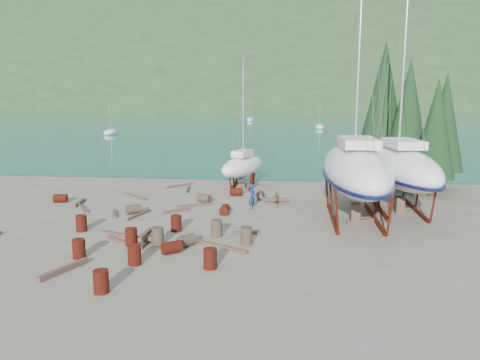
# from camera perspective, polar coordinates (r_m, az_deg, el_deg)

# --- Properties ---
(ground) EXTENTS (600.00, 600.00, 0.00)m
(ground) POSITION_cam_1_polar(r_m,az_deg,el_deg) (26.17, -2.13, -5.85)
(ground) COLOR #635E4E
(ground) RESTS_ON ground
(bay_water) EXTENTS (700.00, 700.00, 0.00)m
(bay_water) POSITION_cam_1_polar(r_m,az_deg,el_deg) (339.97, 5.62, 8.99)
(bay_water) COLOR #1C6D8C
(bay_water) RESTS_ON ground
(far_hill) EXTENTS (800.00, 360.00, 110.00)m
(far_hill) POSITION_cam_1_polar(r_m,az_deg,el_deg) (344.97, 5.63, 9.00)
(far_hill) COLOR #23361B
(far_hill) RESTS_ON ground
(far_house_left) EXTENTS (6.60, 5.60, 5.60)m
(far_house_left) POSITION_cam_1_polar(r_m,az_deg,el_deg) (224.15, -10.46, 8.98)
(far_house_left) COLOR beige
(far_house_left) RESTS_ON ground
(far_house_center) EXTENTS (6.60, 5.60, 5.60)m
(far_house_center) POSITION_cam_1_polar(r_m,az_deg,el_deg) (216.22, -0.11, 9.11)
(far_house_center) COLOR beige
(far_house_center) RESTS_ON ground
(far_house_right) EXTENTS (6.60, 5.60, 5.60)m
(far_house_right) POSITION_cam_1_polar(r_m,az_deg,el_deg) (216.53, 13.32, 8.84)
(far_house_right) COLOR beige
(far_house_right) RESTS_ON ground
(cypress_near_right) EXTENTS (3.60, 3.60, 10.00)m
(cypress_near_right) POSITION_cam_1_polar(r_m,az_deg,el_deg) (37.95, 19.80, 7.44)
(cypress_near_right) COLOR black
(cypress_near_right) RESTS_ON ground
(cypress_mid_right) EXTENTS (3.06, 3.06, 8.50)m
(cypress_mid_right) POSITION_cam_1_polar(r_m,az_deg,el_deg) (36.45, 22.75, 5.78)
(cypress_mid_right) COLOR black
(cypress_mid_right) RESTS_ON ground
(cypress_back_left) EXTENTS (4.14, 4.14, 11.50)m
(cypress_back_left) POSITION_cam_1_polar(r_m,az_deg,el_deg) (39.57, 17.07, 8.95)
(cypress_back_left) COLOR black
(cypress_back_left) RESTS_ON ground
(cypress_far_right) EXTENTS (3.24, 3.24, 9.00)m
(cypress_far_right) POSITION_cam_1_polar(r_m,az_deg,el_deg) (39.74, 23.65, 6.45)
(cypress_far_right) COLOR black
(cypress_far_right) RESTS_ON ground
(moored_boat_left) EXTENTS (2.00, 5.00, 6.05)m
(moored_boat_left) POSITION_cam_1_polar(r_m,az_deg,el_deg) (91.57, -15.49, 5.58)
(moored_boat_left) COLOR white
(moored_boat_left) RESTS_ON ground
(moored_boat_mid) EXTENTS (2.00, 5.00, 6.05)m
(moored_boat_mid) POSITION_cam_1_polar(r_m,az_deg,el_deg) (105.29, 9.67, 6.37)
(moored_boat_mid) COLOR white
(moored_boat_mid) RESTS_ON ground
(moored_boat_far) EXTENTS (2.00, 5.00, 6.05)m
(moored_boat_far) POSITION_cam_1_polar(r_m,az_deg,el_deg) (135.56, 1.24, 7.35)
(moored_boat_far) COLOR white
(moored_boat_far) RESTS_ON ground
(large_sailboat_near) EXTENTS (3.79, 12.11, 18.94)m
(large_sailboat_near) POSITION_cam_1_polar(r_m,az_deg,el_deg) (28.05, 13.91, 1.32)
(large_sailboat_near) COLOR white
(large_sailboat_near) RESTS_ON ground
(large_sailboat_far) EXTENTS (4.51, 11.33, 17.44)m
(large_sailboat_far) POSITION_cam_1_polar(r_m,az_deg,el_deg) (31.17, 18.89, 1.57)
(large_sailboat_far) COLOR white
(large_sailboat_far) RESTS_ON ground
(small_sailboat_shore) EXTENTS (4.05, 6.74, 10.31)m
(small_sailboat_shore) POSITION_cam_1_polar(r_m,az_deg,el_deg) (37.54, 0.34, 1.75)
(small_sailboat_shore) COLOR white
(small_sailboat_shore) RESTS_ON ground
(worker) EXTENTS (0.55, 0.69, 1.65)m
(worker) POSITION_cam_1_polar(r_m,az_deg,el_deg) (30.22, 1.51, -2.04)
(worker) COLOR navy
(worker) RESTS_ON ground
(drum_0) EXTENTS (0.58, 0.58, 0.88)m
(drum_0) POSITION_cam_1_polar(r_m,az_deg,el_deg) (22.57, -19.05, -7.91)
(drum_0) COLOR #581A0F
(drum_0) RESTS_ON ground
(drum_1) EXTENTS (1.00, 1.05, 0.58)m
(drum_1) POSITION_cam_1_polar(r_m,az_deg,el_deg) (23.15, -6.56, -7.34)
(drum_1) COLOR #2D2823
(drum_1) RESTS_ON ground
(drum_2) EXTENTS (0.97, 0.74, 0.58)m
(drum_2) POSITION_cam_1_polar(r_m,az_deg,el_deg) (34.50, -21.05, -2.09)
(drum_2) COLOR #581A0F
(drum_2) RESTS_ON ground
(drum_3) EXTENTS (0.58, 0.58, 0.88)m
(drum_3) POSITION_cam_1_polar(r_m,az_deg,el_deg) (18.54, -16.58, -11.78)
(drum_3) COLOR #581A0F
(drum_3) RESTS_ON ground
(drum_4) EXTENTS (0.89, 0.59, 0.58)m
(drum_4) POSITION_cam_1_polar(r_m,az_deg,el_deg) (34.37, -0.48, -1.44)
(drum_4) COLOR #581A0F
(drum_4) RESTS_ON ground
(drum_5) EXTENTS (0.58, 0.58, 0.88)m
(drum_5) POSITION_cam_1_polar(r_m,az_deg,el_deg) (23.24, 0.78, -6.81)
(drum_5) COLOR #2D2823
(drum_5) RESTS_ON ground
(drum_6) EXTENTS (0.58, 0.88, 0.58)m
(drum_6) POSITION_cam_1_polar(r_m,az_deg,el_deg) (29.05, -1.89, -3.63)
(drum_6) COLOR #581A0F
(drum_6) RESTS_ON ground
(drum_7) EXTENTS (0.58, 0.58, 0.88)m
(drum_7) POSITION_cam_1_polar(r_m,az_deg,el_deg) (20.16, -3.66, -9.54)
(drum_7) COLOR #581A0F
(drum_7) RESTS_ON ground
(drum_8) EXTENTS (0.58, 0.58, 0.88)m
(drum_8) POSITION_cam_1_polar(r_m,az_deg,el_deg) (26.85, -18.76, -5.02)
(drum_8) COLOR #581A0F
(drum_8) RESTS_ON ground
(drum_9) EXTENTS (1.04, 0.89, 0.58)m
(drum_9) POSITION_cam_1_polar(r_m,az_deg,el_deg) (32.27, -4.37, -2.25)
(drum_9) COLOR #2D2823
(drum_9) RESTS_ON ground
(drum_10) EXTENTS (0.58, 0.58, 0.88)m
(drum_10) POSITION_cam_1_polar(r_m,az_deg,el_deg) (21.06, -12.75, -8.90)
(drum_10) COLOR #581A0F
(drum_10) RESTS_ON ground
(drum_11) EXTENTS (0.65, 0.92, 0.58)m
(drum_11) POSITION_cam_1_polar(r_m,az_deg,el_deg) (33.16, 2.41, -1.88)
(drum_11) COLOR #2D2823
(drum_11) RESTS_ON ground
(drum_12) EXTENTS (1.05, 1.01, 0.58)m
(drum_12) POSITION_cam_1_polar(r_m,az_deg,el_deg) (22.22, -8.34, -8.13)
(drum_12) COLOR #581A0F
(drum_12) RESTS_ON ground
(drum_13) EXTENTS (0.58, 0.58, 0.88)m
(drum_13) POSITION_cam_1_polar(r_m,az_deg,el_deg) (23.66, -13.12, -6.77)
(drum_13) COLOR #581A0F
(drum_13) RESTS_ON ground
(drum_14) EXTENTS (0.58, 0.58, 0.88)m
(drum_14) POSITION_cam_1_polar(r_m,az_deg,el_deg) (25.66, -7.79, -5.25)
(drum_14) COLOR #581A0F
(drum_14) RESTS_ON ground
(drum_15) EXTENTS (1.05, 1.01, 0.58)m
(drum_15) POSITION_cam_1_polar(r_m,az_deg,el_deg) (29.93, -12.85, -3.47)
(drum_15) COLOR #2D2823
(drum_15) RESTS_ON ground
(drum_16) EXTENTS (0.58, 0.58, 0.88)m
(drum_16) POSITION_cam_1_polar(r_m,az_deg,el_deg) (23.56, -9.99, -6.73)
(drum_16) COLOR #2D2823
(drum_16) RESTS_ON ground
(drum_17) EXTENTS (0.58, 0.58, 0.88)m
(drum_17) POSITION_cam_1_polar(r_m,az_deg,el_deg) (24.55, -2.86, -5.89)
(drum_17) COLOR #2D2823
(drum_17) RESTS_ON ground
(timber_0) EXTENTS (0.47, 2.38, 0.14)m
(timber_0) POSITION_cam_1_polar(r_m,az_deg,el_deg) (36.46, -6.39, -1.18)
(timber_0) COLOR brown
(timber_0) RESTS_ON ground
(timber_1) EXTENTS (1.78, 0.92, 0.19)m
(timber_1) POSITION_cam_1_polar(r_m,az_deg,el_deg) (28.04, 14.55, -4.88)
(timber_1) COLOR brown
(timber_1) RESTS_ON ground
(timber_2) EXTENTS (0.41, 2.03, 0.19)m
(timber_2) POSITION_cam_1_polar(r_m,az_deg,el_deg) (33.57, -18.97, -2.64)
(timber_2) COLOR brown
(timber_2) RESTS_ON ground
(timber_3) EXTENTS (2.34, 1.75, 0.15)m
(timber_3) POSITION_cam_1_polar(r_m,az_deg,el_deg) (24.12, -13.98, -7.39)
(timber_3) COLOR brown
(timber_3) RESTS_ON ground
(timber_4) EXTENTS (0.89, 1.83, 0.17)m
(timber_4) POSITION_cam_1_polar(r_m,az_deg,el_deg) (29.97, -15.04, -3.95)
(timber_4) COLOR brown
(timber_4) RESTS_ON ground
(timber_5) EXTENTS (2.57, 1.56, 0.16)m
(timber_5) POSITION_cam_1_polar(r_m,az_deg,el_deg) (22.76, -2.11, -8.13)
(timber_5) COLOR brown
(timber_5) RESTS_ON ground
(timber_7) EXTENTS (1.45, 0.46, 0.17)m
(timber_7) POSITION_cam_1_polar(r_m,az_deg,el_deg) (24.94, 0.80, -6.46)
(timber_7) COLOR brown
(timber_7) RESTS_ON ground
(timber_8) EXTENTS (1.49, 1.28, 0.19)m
(timber_8) POSITION_cam_1_polar(r_m,az_deg,el_deg) (29.76, -7.81, -3.77)
(timber_8) COLOR brown
(timber_8) RESTS_ON ground
(timber_9) EXTENTS (1.78, 1.95, 0.15)m
(timber_9) POSITION_cam_1_polar(r_m,az_deg,el_deg) (38.21, -7.32, -0.67)
(timber_9) COLOR brown
(timber_9) RESTS_ON ground
(timber_10) EXTENTS (2.20, 1.28, 0.16)m
(timber_10) POSITION_cam_1_polar(r_m,az_deg,el_deg) (31.19, -5.49, -3.10)
(timber_10) COLOR brown
(timber_10) RESTS_ON ground
(timber_11) EXTENTS (0.79, 2.54, 0.15)m
(timber_11) POSITION_cam_1_polar(r_m,az_deg,el_deg) (29.31, -12.25, -4.17)
(timber_11) COLOR brown
(timber_11) RESTS_ON ground
(timber_12) EXTENTS (2.22, 0.98, 0.17)m
(timber_12) POSITION_cam_1_polar(r_m,az_deg,el_deg) (25.46, -14.45, -6.45)
(timber_12) COLOR brown
(timber_12) RESTS_ON ground
(timber_15) EXTENTS (2.27, 1.98, 0.15)m
(timber_15) POSITION_cam_1_polar(r_m,az_deg,el_deg) (34.68, -12.63, -1.95)
(timber_15) COLOR brown
(timber_15) RESTS_ON ground
(timber_16) EXTENTS (1.14, 2.45, 0.23)m
(timber_16) POSITION_cam_1_polar(r_m,az_deg,el_deg) (21.16, -20.70, -10.17)
(timber_16) COLOR brown
(timber_16) RESTS_ON ground
(timber_17) EXTENTS (1.64, 2.13, 0.16)m
(timber_17) POSITION_cam_1_polar(r_m,az_deg,el_deg) (32.01, -18.66, -3.25)
(timber_17) COLOR brown
(timber_17) RESTS_ON ground
(timber_pile_fore) EXTENTS (1.80, 1.80, 0.60)m
(timber_pile_fore) POSITION_cam_1_polar(r_m,az_deg,el_deg) (23.77, -11.45, -6.98)
(timber_pile_fore) COLOR brown
(timber_pile_fore) RESTS_ON ground
(timber_pile_aft) EXTENTS (1.80, 1.80, 0.60)m
(timber_pile_aft) POSITION_cam_1_polar(r_m,az_deg,el_deg) (31.90, 4.40, -2.38)
(timber_pile_aft) COLOR brown
(timber_pile_aft) RESTS_ON ground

